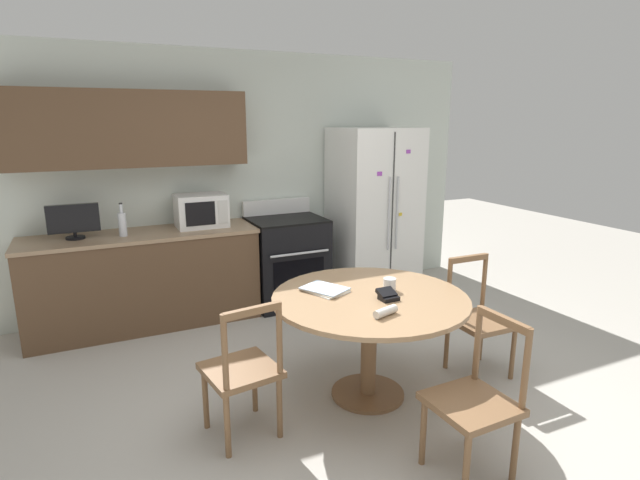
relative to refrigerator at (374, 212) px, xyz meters
The scene contains 16 objects.
ground_plane 2.72m from the refrigerator, 120.33° to the right, with size 14.00×14.00×0.00m, color #B2ADA3.
back_wall 1.72m from the refrigerator, 166.47° to the left, with size 5.20×0.44×2.60m.
kitchen_counter 2.50m from the refrigerator, behind, with size 2.09×0.64×0.90m.
refrigerator is the anchor object (origin of this frame).
oven_range 1.12m from the refrigerator, behind, with size 0.76×0.68×1.08m.
microwave 1.89m from the refrigerator, behind, with size 0.48×0.35×0.32m.
countertop_tv 3.01m from the refrigerator, behind, with size 0.42×0.16×0.31m.
counter_bottle 2.61m from the refrigerator, behind, with size 0.07×0.07×0.30m.
dining_table 2.29m from the refrigerator, 121.83° to the right, with size 1.35×1.35×0.75m.
dining_chair_near 3.10m from the refrigerator, 110.76° to the right, with size 0.43×0.43×0.90m.
dining_chair_left 2.96m from the refrigerator, 136.85° to the right, with size 0.48×0.48×0.90m.
dining_chair_right 2.07m from the refrigerator, 97.48° to the right, with size 0.43×0.43×0.90m.
candle_glass 2.14m from the refrigerator, 118.22° to the right, with size 0.09×0.09×0.09m.
folded_napkin 2.62m from the refrigerator, 119.71° to the right, with size 0.18×0.10×0.05m.
wallet 2.33m from the refrigerator, 118.94° to the right, with size 0.12×0.13×0.07m.
mail_stack 2.23m from the refrigerator, 130.07° to the right, with size 0.34×0.37×0.02m.
Camera 1 is at (-1.59, -2.48, 1.93)m, focal length 28.00 mm.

